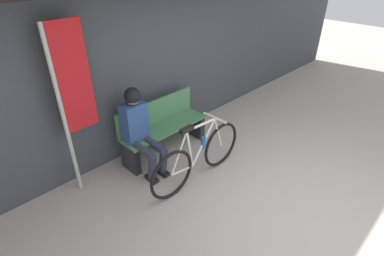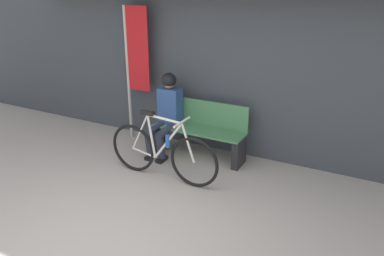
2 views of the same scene
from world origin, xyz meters
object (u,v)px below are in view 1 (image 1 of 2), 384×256
at_px(park_bench_near, 163,129).
at_px(bicycle, 198,157).
at_px(person_seated, 139,126).
at_px(banner_pole, 70,92).

relative_size(park_bench_near, bicycle, 0.86).
bearing_deg(bicycle, park_bench_near, 82.37).
xyz_separation_m(bicycle, person_seated, (-0.39, 0.77, 0.34)).
relative_size(park_bench_near, banner_pole, 0.65).
bearing_deg(park_bench_near, person_seated, -167.35).
bearing_deg(person_seated, bicycle, -63.03).
distance_m(bicycle, banner_pole, 1.82).
height_order(person_seated, banner_pole, banner_pole).
bearing_deg(banner_pole, person_seated, -18.29).
bearing_deg(person_seated, banner_pole, 161.71).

